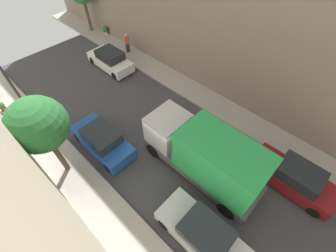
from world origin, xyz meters
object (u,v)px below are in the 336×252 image
parked_car_left_2 (203,234)px  parked_car_right_2 (110,60)px  parked_car_left_3 (102,140)px  parked_car_right_1 (294,177)px  potted_plant_0 (2,106)px  street_tree_2 (38,125)px  potted_plant_2 (105,30)px  pedestrian (127,42)px  delivery_truck (206,155)px

parked_car_left_2 → parked_car_right_2: 14.86m
parked_car_left_3 → parked_car_right_1: 10.65m
parked_car_right_1 → parked_car_left_2: bearing=162.0°
parked_car_left_3 → potted_plant_0: size_ratio=6.25×
parked_car_right_2 → street_tree_2: (-7.73, -6.20, 3.15)m
street_tree_2 → potted_plant_2: bearing=45.9°
potted_plant_0 → parked_car_left_2: bearing=-78.8°
parked_car_left_2 → parked_car_left_3: bearing=90.0°
parked_car_left_3 → pedestrian: bearing=42.2°
parked_car_left_3 → potted_plant_0: parked_car_left_3 is taller
delivery_truck → potted_plant_0: 14.21m
parked_car_left_2 → street_tree_2: (-2.33, 7.64, 3.15)m
parked_car_left_3 → parked_car_right_2: size_ratio=1.00×
delivery_truck → potted_plant_2: bearing=71.1°
parked_car_left_2 → pedestrian: bearing=61.7°
parked_car_right_1 → parked_car_right_2: size_ratio=1.00×
pedestrian → potted_plant_2: bearing=82.1°
parked_car_right_1 → parked_car_right_2: 15.60m
parked_car_right_1 → delivery_truck: bearing=125.3°
parked_car_left_3 → parked_car_right_2: (5.40, 6.42, 0.00)m
parked_car_right_2 → parked_car_left_3: bearing=-130.1°
parked_car_left_2 → street_tree_2: bearing=106.9°
potted_plant_2 → parked_car_right_2: bearing=-121.7°
parked_car_left_2 → pedestrian: size_ratio=2.44×
parked_car_left_2 → potted_plant_2: bearing=65.8°
street_tree_2 → potted_plant_0: street_tree_2 is taller
parked_car_right_2 → parked_car_left_2: bearing=-111.3°
street_tree_2 → potted_plant_0: (-0.64, 7.38, -3.37)m
parked_car_left_3 → potted_plant_2: parked_car_left_3 is taller
pedestrian → potted_plant_0: (-10.79, 0.49, -0.57)m
parked_car_right_1 → potted_plant_0: 18.75m
parked_car_left_2 → street_tree_2: street_tree_2 is taller
potted_plant_0 → potted_plant_2: potted_plant_2 is taller
parked_car_right_1 → street_tree_2: (-7.73, 9.40, 3.15)m
street_tree_2 → delivery_truck: bearing=-48.0°
parked_car_left_3 → potted_plant_0: (-2.97, 7.60, -0.22)m
parked_car_left_3 → pedestrian: pedestrian is taller
parked_car_left_3 → parked_car_right_2: 8.39m
potted_plant_0 → potted_plant_2: (11.37, 3.69, 0.10)m
potted_plant_0 → potted_plant_2: size_ratio=0.82×
parked_car_right_2 → potted_plant_2: (3.00, 4.86, -0.12)m
parked_car_right_1 → pedestrian: size_ratio=2.44×
parked_car_left_3 → street_tree_2: street_tree_2 is taller
street_tree_2 → parked_car_left_3: bearing=-5.4°
parked_car_left_2 → parked_car_right_1: 5.68m
parked_car_left_2 → parked_car_left_3: size_ratio=1.00×
pedestrian → street_tree_2: bearing=-145.9°
parked_car_right_1 → delivery_truck: (-2.70, 3.81, 1.07)m
street_tree_2 → potted_plant_2: 15.76m
parked_car_right_2 → potted_plant_0: parked_car_right_2 is taller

